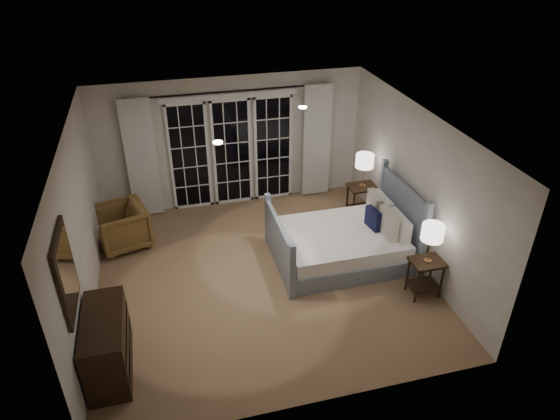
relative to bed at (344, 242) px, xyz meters
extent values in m
plane|color=#8B664B|center=(-1.42, -0.12, -0.32)|extent=(5.00, 5.00, 0.00)
plane|color=white|center=(-1.42, -0.12, 2.18)|extent=(5.00, 5.00, 0.00)
cube|color=silver|center=(-3.92, -0.12, 0.93)|extent=(0.02, 5.00, 2.50)
cube|color=silver|center=(1.08, -0.12, 0.93)|extent=(0.02, 5.00, 2.50)
cube|color=silver|center=(-1.42, 2.38, 0.93)|extent=(5.00, 0.02, 2.50)
cube|color=silver|center=(-1.42, -2.62, 0.93)|extent=(5.00, 0.02, 2.50)
cube|color=black|center=(-2.22, 2.35, 0.73)|extent=(0.66, 0.02, 2.02)
cube|color=black|center=(-1.42, 2.35, 0.73)|extent=(0.66, 0.02, 2.02)
cube|color=black|center=(-0.62, 2.35, 0.73)|extent=(0.66, 0.02, 2.02)
cube|color=white|center=(-1.42, 2.33, 1.83)|extent=(2.50, 0.04, 0.10)
cylinder|color=black|center=(-1.42, 2.28, 1.93)|extent=(3.50, 0.03, 0.03)
cube|color=silver|center=(-3.07, 2.26, 0.83)|extent=(0.55, 0.10, 2.25)
cube|color=silver|center=(0.23, 2.26, 0.83)|extent=(0.55, 0.10, 2.25)
cylinder|color=white|center=(-0.62, 0.48, 2.17)|extent=(0.12, 0.12, 0.01)
cylinder|color=white|center=(-2.02, -0.52, 2.17)|extent=(0.12, 0.12, 0.01)
cube|color=#8691A2|center=(-0.07, 0.00, -0.17)|extent=(1.95, 1.52, 0.29)
cube|color=white|center=(-0.07, 0.00, 0.09)|extent=(1.89, 1.46, 0.24)
cube|color=#8691A2|center=(0.97, 0.00, 0.30)|extent=(0.06, 1.52, 1.24)
cube|color=#8691A2|center=(-1.10, 0.00, 0.11)|extent=(0.06, 1.52, 0.86)
cube|color=white|center=(0.77, -0.32, 0.39)|extent=(0.14, 0.60, 0.36)
cube|color=white|center=(0.77, 0.32, 0.39)|extent=(0.14, 0.60, 0.36)
cube|color=beige|center=(0.61, -0.28, 0.43)|extent=(0.16, 0.46, 0.45)
cube|color=beige|center=(0.61, 0.28, 0.43)|extent=(0.16, 0.46, 0.45)
cube|color=black|center=(0.47, 0.00, 0.38)|extent=(0.15, 0.35, 0.34)
cube|color=black|center=(0.82, -1.16, 0.27)|extent=(0.47, 0.37, 0.04)
cube|color=black|center=(0.82, -1.16, -0.15)|extent=(0.43, 0.33, 0.03)
cylinder|color=black|center=(0.62, -1.31, -0.03)|extent=(0.04, 0.04, 0.58)
cylinder|color=black|center=(1.01, -1.31, -0.03)|extent=(0.04, 0.04, 0.58)
cylinder|color=black|center=(0.62, -1.01, -0.03)|extent=(0.04, 0.04, 0.58)
cylinder|color=black|center=(1.01, -1.01, -0.03)|extent=(0.04, 0.04, 0.58)
cube|color=black|center=(0.77, 1.17, 0.31)|extent=(0.50, 0.40, 0.04)
cube|color=black|center=(0.77, 1.17, -0.14)|extent=(0.46, 0.36, 0.03)
cylinder|color=black|center=(0.56, 1.01, -0.01)|extent=(0.04, 0.04, 0.62)
cylinder|color=black|center=(0.98, 1.01, -0.01)|extent=(0.04, 0.04, 0.62)
cylinder|color=black|center=(0.56, 1.33, -0.01)|extent=(0.04, 0.04, 0.62)
cylinder|color=black|center=(0.98, 1.33, -0.01)|extent=(0.04, 0.04, 0.62)
cylinder|color=#B97E4A|center=(0.82, -1.16, 0.30)|extent=(0.12, 0.12, 0.02)
cylinder|color=#B97E4A|center=(0.82, -1.16, 0.49)|extent=(0.02, 0.02, 0.36)
cylinder|color=white|center=(0.82, -1.16, 0.79)|extent=(0.32, 0.32, 0.23)
cylinder|color=#B97E4A|center=(0.77, 1.17, 0.34)|extent=(0.12, 0.12, 0.02)
cylinder|color=#B97E4A|center=(0.77, 1.17, 0.54)|extent=(0.02, 0.02, 0.37)
cylinder|color=white|center=(0.77, 1.17, 0.84)|extent=(0.32, 0.32, 0.24)
imported|color=brown|center=(-3.52, 1.30, 0.06)|extent=(1.01, 0.99, 0.75)
cube|color=black|center=(-3.65, -1.49, 0.09)|extent=(0.49, 1.16, 0.82)
cube|color=black|center=(-3.40, -1.49, -0.05)|extent=(0.01, 1.14, 0.01)
cube|color=black|center=(-3.40, -1.49, 0.23)|extent=(0.01, 1.14, 0.01)
cube|color=black|center=(-3.89, -1.49, 1.23)|extent=(0.04, 0.85, 1.00)
cube|color=white|center=(-3.86, -1.49, 1.23)|extent=(0.01, 0.73, 0.88)
camera|label=1|loc=(-2.71, -6.27, 4.58)|focal=32.00mm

